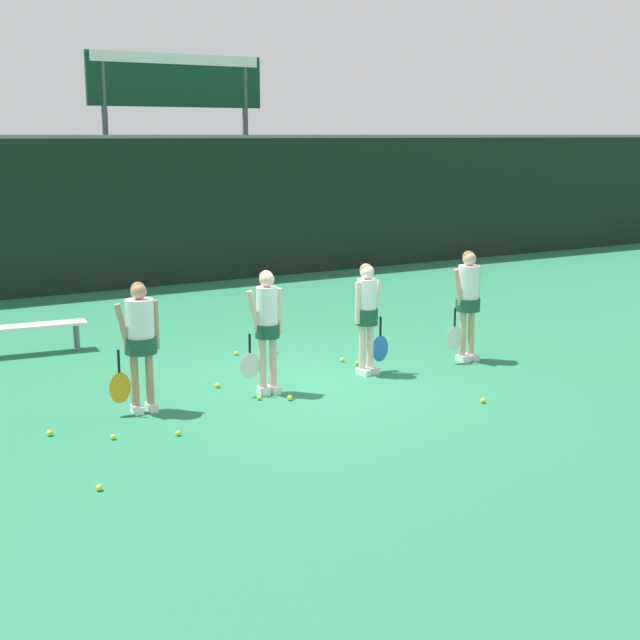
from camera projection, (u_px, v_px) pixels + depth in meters
ground_plane at (315, 383)px, 12.56m from camera, size 140.00×140.00×0.00m
fence_windscreen at (112, 213)px, 19.74m from camera, size 60.00×0.08×3.43m
scoreboard at (177, 100)px, 21.57m from camera, size 4.43×0.15×5.34m
bench_courtside at (29, 329)px, 14.16m from camera, size 1.81×0.55×0.47m
player_0 at (140, 336)px, 11.08m from camera, size 0.68×0.40×1.66m
player_1 at (267, 322)px, 11.89m from camera, size 0.62×0.33×1.68m
player_2 at (367, 310)px, 12.86m from camera, size 0.62×0.34×1.63m
player_3 at (468, 296)px, 13.62m from camera, size 0.66×0.38×1.71m
tennis_ball_0 at (483, 400)px, 11.61m from camera, size 0.07×0.07×0.07m
tennis_ball_1 at (178, 433)px, 10.35m from camera, size 0.06×0.06×0.06m
tennis_ball_2 at (113, 437)px, 10.22m from camera, size 0.06×0.06×0.06m
tennis_ball_3 at (236, 353)px, 14.13m from camera, size 0.07×0.07×0.07m
tennis_ball_4 at (218, 385)px, 12.31m from camera, size 0.07×0.07×0.07m
tennis_ball_5 at (50, 433)px, 10.34m from camera, size 0.07×0.07×0.07m
tennis_ball_6 at (275, 351)px, 14.27m from camera, size 0.07×0.07×0.07m
tennis_ball_7 at (290, 398)px, 11.72m from camera, size 0.07×0.07×0.07m
tennis_ball_8 at (259, 398)px, 11.74m from camera, size 0.07×0.07×0.07m
tennis_ball_9 at (99, 488)px, 8.75m from camera, size 0.07×0.07×0.07m
tennis_ball_10 at (357, 363)px, 13.52m from camera, size 0.07×0.07×0.07m
tennis_ball_11 at (342, 360)px, 13.71m from camera, size 0.07×0.07×0.07m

